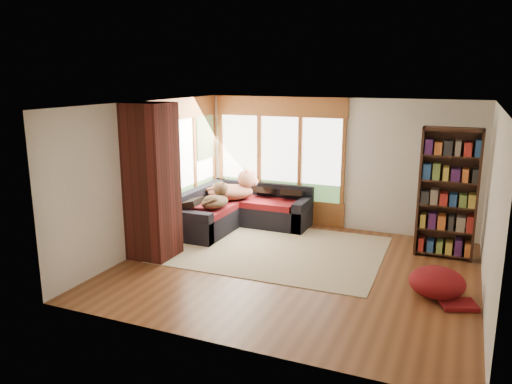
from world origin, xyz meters
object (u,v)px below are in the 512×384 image
Objects in this scene: dog_brindle at (216,197)px; bookshelf at (448,194)px; brick_chimney at (152,182)px; dog_tan at (234,187)px; sectional_sofa at (231,212)px; area_rug at (276,249)px; pouf at (437,281)px.

bookshelf is at bearing -85.63° from dog_brindle.
dog_tan is (0.49, 2.16, -0.49)m from brick_chimney.
dog_tan is at bearing 72.25° from sectional_sofa.
dog_tan reaches higher than dog_brindle.
dog_brindle reaches higher than sectional_sofa.
dog_tan reaches higher than area_rug.
area_rug is at bearing -107.17° from dog_brindle.
sectional_sofa is 0.73m from dog_brindle.
area_rug is at bearing -33.64° from sectional_sofa.
dog_brindle is (-4.11, -0.45, -0.36)m from bookshelf.
bookshelf is 2.00× the size of dog_tan.
pouf is 4.55m from dog_tan.
dog_tan is at bearing 77.33° from brick_chimney.
sectional_sofa reaches higher than pouf.
brick_chimney is 1.62m from dog_brindle.
brick_chimney reaches higher than dog_tan.
brick_chimney reaches higher than sectional_sofa.
dog_brindle is at bearing 73.62° from brick_chimney.
dog_tan reaches higher than sectional_sofa.
dog_brindle is (-0.02, -0.59, 0.44)m from sectional_sofa.
dog_brindle is (0.43, 1.46, -0.56)m from brick_chimney.
dog_tan is (0.04, 0.11, 0.50)m from sectional_sofa.
pouf reaches higher than area_rug.
brick_chimney is 4.93m from bookshelf.
brick_chimney reaches higher than area_rug.
area_rug is (1.35, -0.96, -0.30)m from sectional_sofa.
brick_chimney reaches higher than pouf.
bookshelf reaches higher than dog_brindle.
brick_chimney is 1.18× the size of sectional_sofa.
pouf is at bearing -108.98° from dog_brindle.
dog_tan is (-4.05, 0.25, -0.29)m from bookshelf.
brick_chimney reaches higher than dog_brindle.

